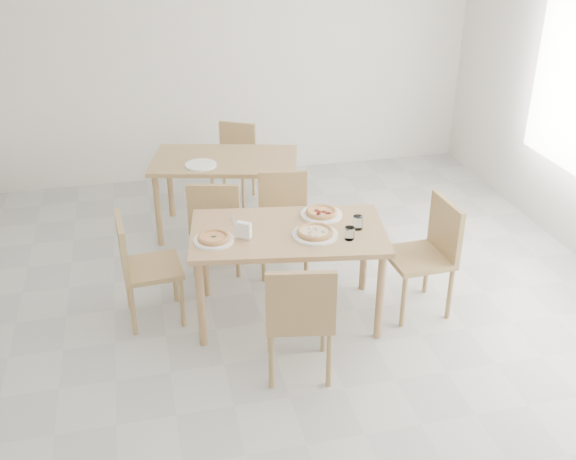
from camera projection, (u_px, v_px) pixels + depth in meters
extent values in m
plane|color=#B7B7B2|center=(276.00, 357.00, 4.85)|extent=(7.00, 7.00, 0.00)
plane|color=silver|center=(205.00, 54.00, 7.23)|extent=(6.00, 0.00, 6.00)
cube|color=tan|center=(288.00, 233.00, 4.99)|extent=(1.55, 1.04, 0.04)
cylinder|color=tan|center=(201.00, 304.00, 4.82)|extent=(0.06, 0.06, 0.71)
cylinder|color=tan|center=(380.00, 297.00, 4.90)|extent=(0.06, 0.06, 0.71)
cylinder|color=tan|center=(205.00, 257.00, 5.42)|extent=(0.06, 0.06, 0.71)
cylinder|color=tan|center=(364.00, 252.00, 5.50)|extent=(0.06, 0.06, 0.71)
cube|color=tan|center=(299.00, 314.00, 4.53)|extent=(0.52, 0.52, 0.04)
cube|color=tan|center=(301.00, 302.00, 4.24)|extent=(0.45, 0.12, 0.43)
cylinder|color=tan|center=(324.00, 326.00, 4.82)|extent=(0.04, 0.04, 0.44)
cylinder|color=tan|center=(270.00, 327.00, 4.80)|extent=(0.04, 0.04, 0.44)
cylinder|color=tan|center=(329.00, 360.00, 4.48)|extent=(0.04, 0.04, 0.44)
cylinder|color=tan|center=(271.00, 361.00, 4.46)|extent=(0.04, 0.04, 0.44)
cube|color=tan|center=(284.00, 226.00, 5.74)|extent=(0.49, 0.49, 0.04)
cube|color=tan|center=(283.00, 193.00, 5.81)|extent=(0.42, 0.11, 0.40)
cylinder|color=tan|center=(264.00, 260.00, 5.68)|extent=(0.04, 0.04, 0.41)
cylinder|color=tan|center=(306.00, 259.00, 5.70)|extent=(0.04, 0.04, 0.41)
cylinder|color=tan|center=(263.00, 240.00, 6.00)|extent=(0.04, 0.04, 0.41)
cylinder|color=tan|center=(303.00, 239.00, 6.02)|extent=(0.04, 0.04, 0.41)
cube|color=tan|center=(152.00, 268.00, 5.10)|extent=(0.46, 0.46, 0.04)
cube|color=tan|center=(122.00, 246.00, 4.94)|extent=(0.07, 0.43, 0.41)
cylinder|color=tan|center=(183.00, 302.00, 5.10)|extent=(0.04, 0.04, 0.42)
cylinder|color=tan|center=(175.00, 278.00, 5.41)|extent=(0.04, 0.04, 0.42)
cylinder|color=tan|center=(133.00, 311.00, 5.00)|extent=(0.04, 0.04, 0.42)
cylinder|color=tan|center=(128.00, 285.00, 5.31)|extent=(0.04, 0.04, 0.42)
cube|color=tan|center=(418.00, 258.00, 5.19)|extent=(0.48, 0.48, 0.04)
cube|color=tan|center=(446.00, 227.00, 5.13)|extent=(0.07, 0.46, 0.43)
cylinder|color=tan|center=(383.00, 276.00, 5.42)|extent=(0.04, 0.04, 0.44)
cylinder|color=tan|center=(403.00, 302.00, 5.09)|extent=(0.04, 0.04, 0.44)
cylinder|color=tan|center=(427.00, 269.00, 5.52)|extent=(0.04, 0.04, 0.44)
cylinder|color=tan|center=(450.00, 294.00, 5.19)|extent=(0.04, 0.04, 0.44)
cylinder|color=white|center=(214.00, 240.00, 4.82)|extent=(0.29, 0.29, 0.02)
cylinder|color=white|center=(315.00, 235.00, 4.90)|extent=(0.34, 0.34, 0.02)
cylinder|color=white|center=(321.00, 215.00, 5.19)|extent=(0.32, 0.32, 0.02)
cylinder|color=#DFB669|center=(214.00, 238.00, 4.82)|extent=(0.30, 0.30, 0.01)
torus|color=#DFB669|center=(214.00, 237.00, 4.81)|extent=(0.30, 0.30, 0.03)
cylinder|color=orange|center=(214.00, 237.00, 4.81)|extent=(0.22, 0.22, 0.01)
ellipsoid|color=#215413|center=(214.00, 236.00, 4.81)|extent=(0.05, 0.03, 0.01)
cylinder|color=#DFB669|center=(315.00, 233.00, 4.90)|extent=(0.31, 0.31, 0.01)
torus|color=#DFB669|center=(315.00, 231.00, 4.89)|extent=(0.31, 0.31, 0.03)
cylinder|color=beige|center=(315.00, 232.00, 4.89)|extent=(0.24, 0.24, 0.01)
cylinder|color=#DFB669|center=(321.00, 213.00, 5.19)|extent=(0.26, 0.26, 0.01)
torus|color=#DFB669|center=(321.00, 212.00, 5.18)|extent=(0.27, 0.27, 0.03)
cylinder|color=orange|center=(321.00, 212.00, 5.18)|extent=(0.20, 0.20, 0.01)
cylinder|color=white|center=(358.00, 223.00, 4.98)|extent=(0.08, 0.08, 0.10)
cylinder|color=white|center=(350.00, 233.00, 4.84)|extent=(0.07, 0.07, 0.09)
cube|color=silver|center=(244.00, 238.00, 4.86)|extent=(0.13, 0.11, 0.01)
cube|color=white|center=(244.00, 230.00, 4.83)|extent=(0.11, 0.09, 0.12)
cube|color=silver|center=(234.00, 221.00, 5.11)|extent=(0.02, 0.18, 0.01)
cube|color=silver|center=(358.00, 222.00, 5.10)|extent=(0.11, 0.17, 0.01)
cube|color=tan|center=(225.00, 161.00, 6.28)|extent=(1.49, 1.07, 0.04)
cylinder|color=tan|center=(158.00, 211.00, 6.19)|extent=(0.06, 0.06, 0.71)
cylinder|color=tan|center=(288.00, 212.00, 6.16)|extent=(0.06, 0.06, 0.71)
cylinder|color=tan|center=(170.00, 184.00, 6.74)|extent=(0.06, 0.06, 0.71)
cylinder|color=tan|center=(289.00, 184.00, 6.72)|extent=(0.06, 0.06, 0.71)
cube|color=tan|center=(218.00, 221.00, 5.80)|extent=(0.52, 0.52, 0.04)
cube|color=tan|center=(213.00, 208.00, 5.52)|extent=(0.43, 0.15, 0.41)
cylinder|color=tan|center=(241.00, 235.00, 6.07)|extent=(0.04, 0.04, 0.42)
cylinder|color=tan|center=(201.00, 235.00, 6.07)|extent=(0.04, 0.04, 0.42)
cylinder|color=tan|center=(238.00, 255.00, 5.74)|extent=(0.04, 0.04, 0.42)
cylinder|color=tan|center=(195.00, 255.00, 5.75)|extent=(0.04, 0.04, 0.42)
cube|color=tan|center=(233.00, 164.00, 7.06)|extent=(0.54, 0.54, 0.04)
cube|color=tan|center=(238.00, 140.00, 7.12)|extent=(0.37, 0.23, 0.38)
cylinder|color=tan|center=(213.00, 187.00, 7.05)|extent=(0.03, 0.03, 0.39)
cylinder|color=tan|center=(243.00, 191.00, 6.97)|extent=(0.03, 0.03, 0.39)
cylinder|color=tan|center=(224.00, 175.00, 7.35)|extent=(0.03, 0.03, 0.39)
cylinder|color=tan|center=(254.00, 179.00, 7.26)|extent=(0.03, 0.03, 0.39)
cylinder|color=white|center=(201.00, 165.00, 6.10)|extent=(0.28, 0.28, 0.02)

